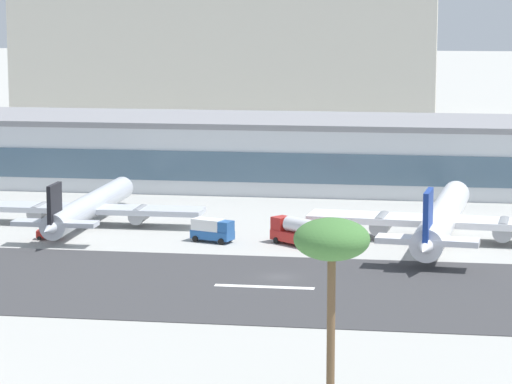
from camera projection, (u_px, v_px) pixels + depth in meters
The scene contains 11 objects.
ground_plane at pixel (279, 278), 148.98m from camera, with size 1400.00×1400.00×0.00m, color #A8A8A3.
runway_strip at pixel (273, 287), 143.64m from camera, with size 800.00×34.68×0.08m, color #38383A.
runway_centreline_dash_4 at pixel (264, 287), 143.79m from camera, with size 12.00×1.20×0.01m, color white.
terminal_building at pixel (290, 152), 221.77m from camera, with size 146.96×27.75×12.62m.
distant_hotel_block at pixel (227, 48), 352.24m from camera, with size 121.08×34.42×40.44m, color beige.
airliner_black_tail_gate_1 at pixel (88, 208), 182.67m from camera, with size 35.11×41.84×8.74m.
airliner_navy_tail_gate_2 at pixel (441, 220), 170.05m from camera, with size 38.55×48.66×10.17m.
service_baggage_tug_0 at pixel (48, 232), 172.78m from camera, with size 3.41×2.30×2.20m.
service_fuel_truck_1 at pixel (297, 231), 168.25m from camera, with size 8.26×7.35×3.95m.
service_box_truck_2 at pixel (212, 230), 170.73m from camera, with size 6.46×4.27×3.25m.
palm_tree_0 at pixel (332, 243), 100.43m from camera, with size 6.40×6.40×15.89m.
Camera 1 is at (19.45, -144.24, 33.66)m, focal length 84.94 mm.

